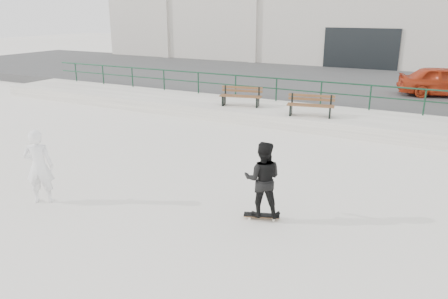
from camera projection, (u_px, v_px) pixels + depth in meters
The scene contains 11 objects.
ground at pixel (145, 210), 9.95m from camera, with size 120.00×120.00×0.00m, color silver.
ledge at pixel (287, 115), 17.89m from camera, with size 30.00×3.00×0.50m, color #B6B1A6.
parking_strip at pixel (337, 85), 25.06m from camera, with size 60.00×14.00×0.50m, color #404040.
railing at pixel (298, 86), 18.69m from camera, with size 28.00×0.06×1.03m.
commercial_building at pixel (383, 7), 35.55m from camera, with size 44.20×16.33×8.00m.
bench_left at pixel (241, 96), 18.27m from camera, with size 1.82×0.86×0.81m.
bench_right at pixel (311, 105), 16.52m from camera, with size 1.82×0.85×0.81m.
red_car at pixel (445, 81), 20.24m from camera, with size 1.63×4.06×1.38m, color #B93516.
skateboard at pixel (262, 215), 9.53m from camera, with size 0.80×0.45×0.09m.
standing_skater at pixel (263, 179), 9.27m from camera, with size 0.81×0.63×1.66m, color black.
seated_skater at pixel (39, 167), 10.12m from camera, with size 0.65×0.43×1.78m, color white.
Camera 1 is at (5.80, -7.18, 4.36)m, focal length 35.00 mm.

